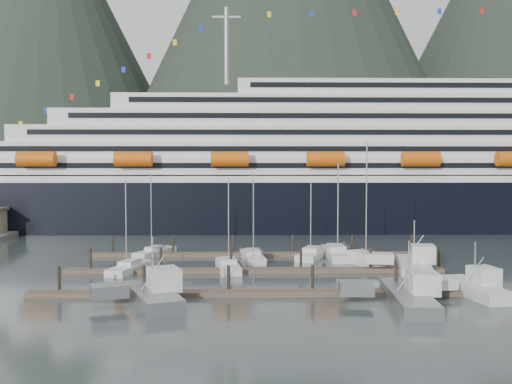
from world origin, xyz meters
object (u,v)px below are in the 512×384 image
at_px(trawler_d, 474,287).
at_px(trawler_e, 413,265).
at_px(trawler_b, 152,294).
at_px(trawler_c, 407,295).
at_px(sailboat_f, 312,255).
at_px(cruise_ship, 414,171).
at_px(sailboat_c, 228,267).
at_px(sailboat_b, 253,257).
at_px(sailboat_a, 130,269).
at_px(sailboat_d, 361,260).
at_px(sailboat_e, 155,253).
at_px(sailboat_g, 336,254).

bearing_deg(trawler_d, trawler_e, 1.37).
xyz_separation_m(trawler_b, trawler_c, (25.23, -0.68, -0.04)).
distance_m(sailboat_f, trawler_c, 28.97).
xyz_separation_m(cruise_ship, sailboat_c, (-38.45, -50.01, -11.63)).
bearing_deg(sailboat_b, sailboat_a, 111.90).
relative_size(sailboat_a, sailboat_c, 1.03).
xyz_separation_m(sailboat_b, sailboat_c, (-3.30, -7.40, -0.00)).
bearing_deg(sailboat_d, sailboat_f, 33.38).
relative_size(sailboat_c, trawler_b, 1.05).
distance_m(sailboat_a, sailboat_f, 26.69).
bearing_deg(sailboat_a, trawler_d, -93.09).
xyz_separation_m(cruise_ship, sailboat_d, (-20.11, -45.33, -11.59)).
distance_m(cruise_ship, trawler_e, 55.18).
bearing_deg(trawler_e, sailboat_d, 49.76).
bearing_deg(sailboat_c, sailboat_e, 35.71).
bearing_deg(cruise_ship, sailboat_a, -134.86).
xyz_separation_m(cruise_ship, sailboat_b, (-35.15, -42.60, -11.63)).
bearing_deg(trawler_d, trawler_c, 105.08).
xyz_separation_m(sailboat_g, trawler_e, (7.94, -11.97, 0.48)).
bearing_deg(sailboat_b, sailboat_g, -84.83).
relative_size(sailboat_b, sailboat_c, 1.05).
xyz_separation_m(sailboat_c, trawler_b, (-7.06, -18.37, 0.51)).
height_order(trawler_b, trawler_c, trawler_b).
distance_m(sailboat_d, sailboat_f, 7.80).
relative_size(cruise_ship, sailboat_f, 18.42).
bearing_deg(trawler_d, sailboat_e, 43.86).
xyz_separation_m(sailboat_a, sailboat_c, (12.51, 1.21, -0.00)).
relative_size(sailboat_a, trawler_e, 1.09).
bearing_deg(sailboat_f, trawler_e, -113.12).
distance_m(trawler_b, trawler_d, 33.51).
distance_m(sailboat_a, sailboat_c, 12.56).
bearing_deg(cruise_ship, trawler_c, -106.36).
height_order(sailboat_g, trawler_c, sailboat_g).
relative_size(sailboat_c, trawler_d, 1.15).
bearing_deg(trawler_b, trawler_c, -112.80).
bearing_deg(sailboat_g, sailboat_a, 111.38).
xyz_separation_m(sailboat_e, sailboat_f, (23.33, -2.84, 0.01)).
relative_size(sailboat_e, trawler_c, 0.92).
distance_m(sailboat_a, sailboat_g, 30.33).
height_order(trawler_c, trawler_e, trawler_e).
bearing_deg(sailboat_a, trawler_e, -74.45).
relative_size(sailboat_a, sailboat_e, 1.01).
height_order(cruise_ship, sailboat_e, cruise_ship).
height_order(sailboat_d, trawler_e, sailboat_d).
bearing_deg(sailboat_a, sailboat_b, -44.66).
bearing_deg(cruise_ship, sailboat_f, -122.95).
bearing_deg(sailboat_f, sailboat_b, 123.04).
xyz_separation_m(sailboat_e, trawler_c, (29.46, -31.15, 0.49)).
bearing_deg(trawler_e, trawler_c, 173.67).
bearing_deg(sailboat_f, sailboat_a, 134.13).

